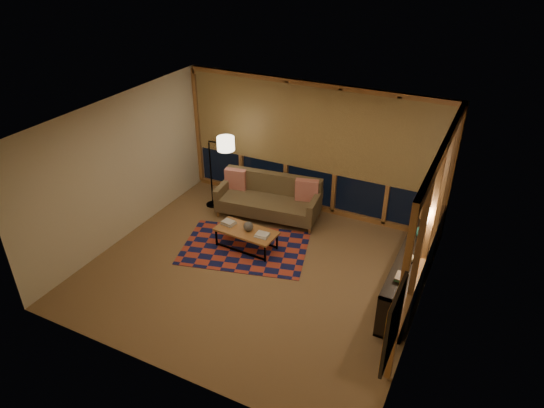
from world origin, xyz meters
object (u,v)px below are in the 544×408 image
at_px(sofa, 268,199).
at_px(bookshelf, 412,265).
at_px(coffee_table, 247,239).
at_px(floor_lamp, 211,171).

bearing_deg(sofa, bookshelf, -22.26).
relative_size(coffee_table, bookshelf, 0.39).
distance_m(coffee_table, floor_lamp, 1.90).
bearing_deg(sofa, coffee_table, -89.89).
height_order(coffee_table, bookshelf, bookshelf).
distance_m(sofa, coffee_table, 1.20).
relative_size(sofa, floor_lamp, 1.27).
height_order(sofa, bookshelf, sofa).
xyz_separation_m(coffee_table, bookshelf, (2.94, 0.32, 0.18)).
bearing_deg(bookshelf, coffee_table, -173.83).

